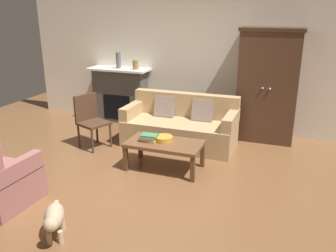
{
  "coord_description": "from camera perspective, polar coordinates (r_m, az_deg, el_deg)",
  "views": [
    {
      "loc": [
        1.86,
        -4.04,
        2.27
      ],
      "look_at": [
        0.08,
        0.77,
        0.55
      ],
      "focal_mm": 37.53,
      "sensor_mm": 36.0,
      "label": 1
    }
  ],
  "objects": [
    {
      "name": "ground_plane",
      "position": [
        4.99,
        -3.95,
        -8.53
      ],
      "size": [
        9.6,
        9.6,
        0.0
      ],
      "primitive_type": "plane",
      "color": "brown"
    },
    {
      "name": "back_wall",
      "position": [
        6.9,
        4.63,
        11.24
      ],
      "size": [
        7.2,
        0.1,
        2.8
      ],
      "primitive_type": "cube",
      "color": "silver",
      "rests_on": "ground"
    },
    {
      "name": "fireplace",
      "position": [
        7.4,
        -7.75,
        5.07
      ],
      "size": [
        1.26,
        0.48,
        1.12
      ],
      "color": "#4C4947",
      "rests_on": "ground"
    },
    {
      "name": "armoire",
      "position": [
        6.41,
        15.9,
        6.32
      ],
      "size": [
        1.06,
        0.57,
        1.97
      ],
      "color": "#472D1E",
      "rests_on": "ground"
    },
    {
      "name": "couch",
      "position": [
        6.1,
        2.04,
        -0.15
      ],
      "size": [
        1.92,
        0.86,
        0.86
      ],
      "color": "tan",
      "rests_on": "ground"
    },
    {
      "name": "coffee_table",
      "position": [
        5.14,
        -0.58,
        -3.2
      ],
      "size": [
        1.1,
        0.6,
        0.42
      ],
      "color": "brown",
      "rests_on": "ground"
    },
    {
      "name": "fruit_bowl",
      "position": [
        5.15,
        -0.72,
        -2.07
      ],
      "size": [
        0.27,
        0.27,
        0.07
      ],
      "primitive_type": "cylinder",
      "color": "orange",
      "rests_on": "coffee_table"
    },
    {
      "name": "book_stack",
      "position": [
        5.14,
        -3.09,
        -1.93
      ],
      "size": [
        0.27,
        0.19,
        0.11
      ],
      "color": "gold",
      "rests_on": "coffee_table"
    },
    {
      "name": "mantel_vase_slate",
      "position": [
        7.25,
        -8.06,
        10.51
      ],
      "size": [
        0.09,
        0.09,
        0.32
      ],
      "primitive_type": "cylinder",
      "color": "#565B66",
      "rests_on": "fireplace"
    },
    {
      "name": "mantel_vase_bronze",
      "position": [
        7.09,
        -5.29,
        9.87
      ],
      "size": [
        0.12,
        0.12,
        0.18
      ],
      "primitive_type": "cylinder",
      "color": "olive",
      "rests_on": "fireplace"
    },
    {
      "name": "side_chair_wooden",
      "position": [
        6.1,
        -12.5,
        1.33
      ],
      "size": [
        0.57,
        0.57,
        0.9
      ],
      "color": "#472D1E",
      "rests_on": "ground"
    },
    {
      "name": "dog",
      "position": [
        3.87,
        -18.02,
        -14.03
      ],
      "size": [
        0.39,
        0.5,
        0.39
      ],
      "color": "tan",
      "rests_on": "ground"
    }
  ]
}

